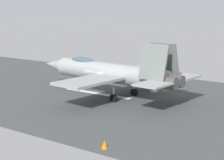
{
  "coord_description": "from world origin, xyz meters",
  "views": [
    {
      "loc": [
        -23.84,
        30.76,
        8.93
      ],
      "look_at": [
        -3.33,
        2.42,
        2.2
      ],
      "focal_mm": 62.75,
      "sensor_mm": 36.0,
      "label": 1
    }
  ],
  "objects": [
    {
      "name": "ground_plane",
      "position": [
        0.0,
        0.0,
        0.0
      ],
      "size": [
        400.0,
        400.0,
        0.0
      ],
      "primitive_type": "plane",
      "color": "slate"
    },
    {
      "name": "marker_cone_near",
      "position": [
        -9.73,
        12.07,
        0.28
      ],
      "size": [
        0.44,
        0.44,
        0.55
      ],
      "primitive_type": "cone",
      "color": "orange",
      "rests_on": "ground"
    },
    {
      "name": "crew_person",
      "position": [
        13.41,
        -9.05,
        0.79
      ],
      "size": [
        0.69,
        0.36,
        1.57
      ],
      "color": "#1E2338",
      "rests_on": "ground"
    },
    {
      "name": "runway_strip",
      "position": [
        -0.02,
        0.0,
        0.01
      ],
      "size": [
        240.0,
        26.0,
        0.02
      ],
      "color": "#3D4040",
      "rests_on": "ground"
    },
    {
      "name": "fighter_jet",
      "position": [
        -1.37,
        0.14,
        2.43
      ],
      "size": [
        17.9,
        14.47,
        5.63
      ],
      "color": "gray",
      "rests_on": "ground"
    }
  ]
}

